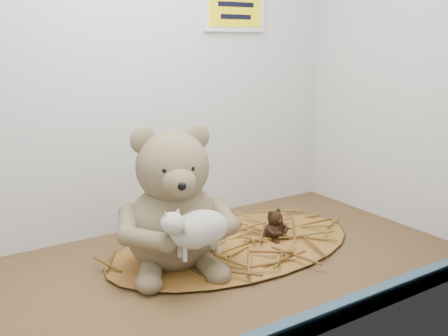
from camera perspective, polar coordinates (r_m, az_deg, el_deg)
alcove_shell at (r=100.92cm, az=-6.76°, el=13.67°), size 120.40×60.20×90.40cm
front_rail at (r=81.92cm, az=6.51°, el=-18.43°), size 119.28×2.20×3.60cm
straw_bed at (r=115.48cm, az=1.21°, el=-8.83°), size 61.01×35.42×1.18cm
main_teddy at (r=102.40cm, az=-5.88°, el=-3.38°), size 30.47×31.37×29.98cm
toy_lamb at (r=94.58cm, az=-2.86°, el=-7.02°), size 15.86×9.68×10.25cm
mini_teddy_tan at (r=111.11cm, az=-3.61°, el=-7.32°), size 7.95×8.18×7.77cm
mini_teddy_brown at (r=117.33cm, az=5.78°, el=-6.30°), size 6.71×6.98×7.24cm
wall_sign at (r=133.93cm, az=1.24°, el=18.18°), size 16.00×1.20×11.00cm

